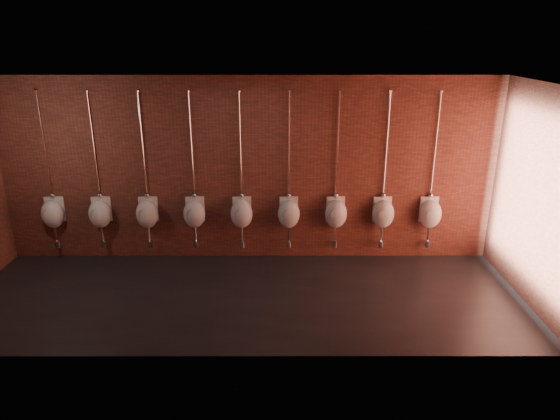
# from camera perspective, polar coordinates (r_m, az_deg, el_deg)

# --- Properties ---
(ground) EXTENTS (8.50, 8.50, 0.00)m
(ground) POSITION_cam_1_polar(r_m,az_deg,el_deg) (7.83, -4.02, -9.85)
(ground) COLOR black
(ground) RESTS_ON ground
(room_shell) EXTENTS (8.54, 3.04, 3.22)m
(room_shell) POSITION_cam_1_polar(r_m,az_deg,el_deg) (7.06, -4.41, 4.51)
(room_shell) COLOR black
(room_shell) RESTS_ON ground
(urinal_0) EXTENTS (0.42, 0.38, 2.72)m
(urinal_0) POSITION_cam_1_polar(r_m,az_deg,el_deg) (9.54, -24.54, -0.31)
(urinal_0) COLOR silver
(urinal_0) RESTS_ON ground
(urinal_1) EXTENTS (0.42, 0.38, 2.72)m
(urinal_1) POSITION_cam_1_polar(r_m,az_deg,el_deg) (9.23, -19.88, -0.32)
(urinal_1) COLOR silver
(urinal_1) RESTS_ON ground
(urinal_2) EXTENTS (0.42, 0.38, 2.72)m
(urinal_2) POSITION_cam_1_polar(r_m,az_deg,el_deg) (8.98, -14.94, -0.33)
(urinal_2) COLOR silver
(urinal_2) RESTS_ON ground
(urinal_3) EXTENTS (0.42, 0.38, 2.72)m
(urinal_3) POSITION_cam_1_polar(r_m,az_deg,el_deg) (8.81, -9.76, -0.33)
(urinal_3) COLOR silver
(urinal_3) RESTS_ON ground
(urinal_4) EXTENTS (0.42, 0.38, 2.72)m
(urinal_4) POSITION_cam_1_polar(r_m,az_deg,el_deg) (8.71, -4.42, -0.33)
(urinal_4) COLOR silver
(urinal_4) RESTS_ON ground
(urinal_5) EXTENTS (0.42, 0.38, 2.72)m
(urinal_5) POSITION_cam_1_polar(r_m,az_deg,el_deg) (8.68, 1.00, -0.33)
(urinal_5) COLOR silver
(urinal_5) RESTS_ON ground
(urinal_6) EXTENTS (0.42, 0.38, 2.72)m
(urinal_6) POSITION_cam_1_polar(r_m,az_deg,el_deg) (8.74, 6.41, -0.33)
(urinal_6) COLOR silver
(urinal_6) RESTS_ON ground
(urinal_7) EXTENTS (0.42, 0.38, 2.72)m
(urinal_7) POSITION_cam_1_polar(r_m,az_deg,el_deg) (8.87, 11.70, -0.32)
(urinal_7) COLOR silver
(urinal_7) RESTS_ON ground
(urinal_8) EXTENTS (0.42, 0.38, 2.72)m
(urinal_8) POSITION_cam_1_polar(r_m,az_deg,el_deg) (9.07, 16.79, -0.31)
(urinal_8) COLOR silver
(urinal_8) RESTS_ON ground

